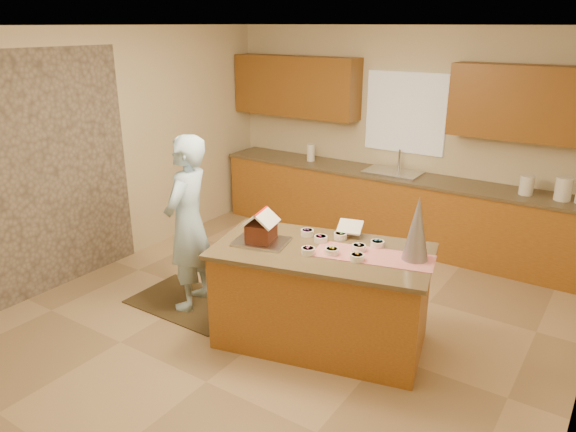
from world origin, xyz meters
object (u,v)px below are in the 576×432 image
object	(u,v)px
tinsel_tree	(417,229)
gingerbread_house	(261,229)
island_base	(321,298)
boy	(188,223)

from	to	relation	value
tinsel_tree	gingerbread_house	size ratio (longest dim) A/B	1.63
gingerbread_house	island_base	bearing A→B (deg)	19.01
gingerbread_house	boy	bearing A→B (deg)	177.36
island_base	boy	bearing A→B (deg)	171.57
island_base	gingerbread_house	xyz separation A→B (m)	(-0.51, -0.18, 0.60)
island_base	boy	world-z (taller)	boy
island_base	boy	size ratio (longest dim) A/B	1.02
tinsel_tree	island_base	bearing A→B (deg)	-162.51
tinsel_tree	gingerbread_house	world-z (taller)	tinsel_tree
island_base	tinsel_tree	distance (m)	1.07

